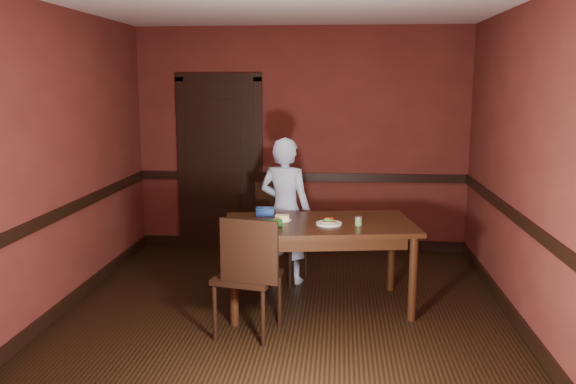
% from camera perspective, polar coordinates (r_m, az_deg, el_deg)
% --- Properties ---
extents(floor, '(4.00, 4.50, 0.01)m').
position_cam_1_polar(floor, '(5.52, -0.32, -11.45)').
color(floor, black).
rests_on(floor, ground).
extents(wall_back, '(4.00, 0.02, 2.70)m').
position_cam_1_polar(wall_back, '(7.40, 1.27, 4.89)').
color(wall_back, '#571F1A').
rests_on(wall_back, ground).
extents(wall_front, '(4.00, 0.02, 2.70)m').
position_cam_1_polar(wall_front, '(2.98, -4.30, -3.17)').
color(wall_front, '#571F1A').
rests_on(wall_front, ground).
extents(wall_left, '(0.02, 4.50, 2.70)m').
position_cam_1_polar(wall_left, '(5.71, -20.75, 2.65)').
color(wall_left, '#571F1A').
rests_on(wall_left, ground).
extents(wall_right, '(0.02, 4.50, 2.70)m').
position_cam_1_polar(wall_right, '(5.38, 21.43, 2.16)').
color(wall_right, '#571F1A').
rests_on(wall_right, ground).
extents(dado_back, '(4.00, 0.03, 0.10)m').
position_cam_1_polar(dado_back, '(7.44, 1.24, 1.43)').
color(dado_back, black).
rests_on(dado_back, ground).
extents(dado_left, '(0.03, 4.50, 0.10)m').
position_cam_1_polar(dado_left, '(5.78, -20.34, -1.78)').
color(dado_left, black).
rests_on(dado_left, ground).
extents(dado_right, '(0.03, 4.50, 0.10)m').
position_cam_1_polar(dado_right, '(5.45, 20.97, -2.52)').
color(dado_right, black).
rests_on(dado_right, ground).
extents(baseboard_back, '(4.00, 0.03, 0.12)m').
position_cam_1_polar(baseboard_back, '(7.62, 1.22, -4.83)').
color(baseboard_back, black).
rests_on(baseboard_back, ground).
extents(baseboard_left, '(0.03, 4.50, 0.12)m').
position_cam_1_polar(baseboard_left, '(6.00, -19.84, -9.65)').
color(baseboard_left, black).
rests_on(baseboard_left, ground).
extents(baseboard_right, '(0.03, 4.50, 0.12)m').
position_cam_1_polar(baseboard_right, '(5.68, 20.42, -10.82)').
color(baseboard_right, black).
rests_on(baseboard_right, ground).
extents(door, '(1.05, 0.07, 2.20)m').
position_cam_1_polar(door, '(7.53, -6.39, 2.94)').
color(door, black).
rests_on(door, ground).
extents(dining_table, '(1.82, 1.20, 0.79)m').
position_cam_1_polar(dining_table, '(5.61, 2.91, -6.80)').
color(dining_table, black).
rests_on(dining_table, floor).
extents(chair_far, '(0.59, 0.59, 0.99)m').
position_cam_1_polar(chair_far, '(6.29, -0.72, -3.96)').
color(chair_far, black).
rests_on(chair_far, floor).
extents(chair_near, '(0.56, 0.56, 1.01)m').
position_cam_1_polar(chair_near, '(4.99, -3.81, -7.69)').
color(chair_near, black).
rests_on(chair_near, floor).
extents(person, '(0.63, 0.51, 1.50)m').
position_cam_1_polar(person, '(6.23, -0.27, -1.73)').
color(person, '#A8BEDE').
rests_on(person, floor).
extents(sandwich_plate, '(0.23, 0.23, 0.06)m').
position_cam_1_polar(sandwich_plate, '(5.43, 3.86, -2.86)').
color(sandwich_plate, white).
rests_on(sandwich_plate, dining_table).
extents(sauce_jar, '(0.07, 0.07, 0.08)m').
position_cam_1_polar(sauce_jar, '(5.41, 6.62, -2.71)').
color(sauce_jar, '#53803F').
rests_on(sauce_jar, dining_table).
extents(cheese_saucer, '(0.17, 0.17, 0.05)m').
position_cam_1_polar(cheese_saucer, '(5.57, -0.53, -2.47)').
color(cheese_saucer, white).
rests_on(cheese_saucer, dining_table).
extents(food_tub, '(0.18, 0.13, 0.07)m').
position_cam_1_polar(food_tub, '(5.77, -2.12, -1.85)').
color(food_tub, '#2650B3').
rests_on(food_tub, dining_table).
extents(wrapped_veg, '(0.26, 0.14, 0.07)m').
position_cam_1_polar(wrapped_veg, '(5.29, -1.93, -2.98)').
color(wrapped_veg, '#113C14').
rests_on(wrapped_veg, dining_table).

